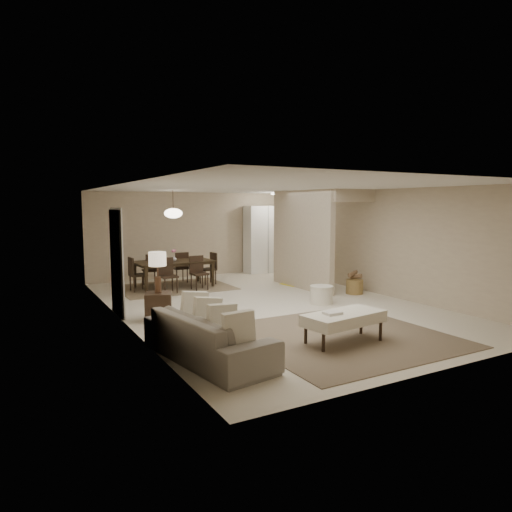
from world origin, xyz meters
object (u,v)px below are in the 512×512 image
sofa (208,337)px  dining_table (175,274)px  pantry_cabinet (264,239)px  wicker_basket (354,287)px  ottoman_bench (344,319)px  side_table (159,307)px  round_pouf (321,295)px

sofa → dining_table: (1.41, 5.54, 0.02)m
sofa → dining_table: size_ratio=1.12×
pantry_cabinet → wicker_basket: 4.24m
ottoman_bench → dining_table: dining_table is taller
pantry_cabinet → dining_table: (-3.39, -1.27, -0.70)m
side_table → pantry_cabinet: bearing=42.5°
ottoman_bench → round_pouf: ottoman_bench is taller
ottoman_bench → side_table: size_ratio=2.72×
side_table → dining_table: size_ratio=0.26×
wicker_basket → dining_table: (-3.53, 2.88, 0.18)m
side_table → wicker_basket: (4.89, 0.20, -0.09)m
pantry_cabinet → side_table: bearing=-137.5°
sofa → wicker_basket: sofa is taller
pantry_cabinet → ottoman_bench: size_ratio=1.49×
ottoman_bench → side_table: bearing=119.4°
pantry_cabinet → dining_table: pantry_cabinet is taller
wicker_basket → ottoman_bench: bearing=-133.4°
dining_table → pantry_cabinet: bearing=17.5°
pantry_cabinet → ottoman_bench: 7.61m
sofa → side_table: bearing=-10.6°
pantry_cabinet → side_table: pantry_cabinet is taller
sofa → dining_table: 5.71m
round_pouf → wicker_basket: 1.47m
sofa → side_table: sofa is taller
round_pouf → wicker_basket: bearing=20.5°
dining_table → wicker_basket: bearing=-42.3°
sofa → round_pouf: sofa is taller
sofa → round_pouf: bearing=-68.4°
ottoman_bench → dining_table: 5.88m
sofa → pantry_cabinet: bearing=-44.6°
round_pouf → pantry_cabinet: bearing=75.2°
side_table → round_pouf: side_table is taller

